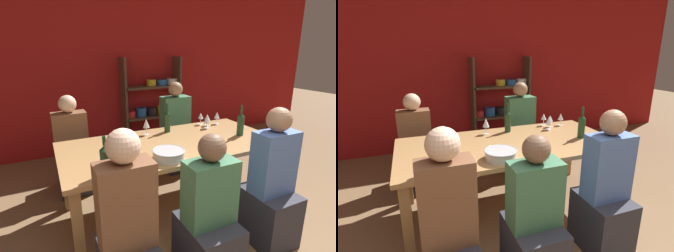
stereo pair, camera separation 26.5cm
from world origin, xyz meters
The scene contains 19 objects.
wall_back_red centered at (0.00, 3.83, 1.35)m, with size 8.80×0.06×2.70m.
shelf_unit centered at (0.67, 3.63, 0.60)m, with size 1.02×0.30×1.54m.
dining_table centered at (0.10, 1.75, 0.66)m, with size 2.21×1.06×0.74m.
mixing_bowl centered at (-0.12, 1.38, 0.79)m, with size 0.29×0.29×0.09m.
wine_bottle_green centered at (-0.68, 1.32, 0.87)m, with size 0.08×0.08×0.32m.
wine_bottle_dark centered at (0.21, 2.10, 0.87)m, with size 0.07×0.07×0.33m.
wine_bottle_amber centered at (0.88, 1.63, 0.88)m, with size 0.07×0.07×0.34m.
wine_glass_red_a centered at (0.92, 2.12, 0.85)m, with size 0.07×0.07×0.15m.
wine_glass_white_a centered at (-0.53, 1.71, 0.86)m, with size 0.07×0.07×0.16m.
wine_glass_empty_a centered at (0.72, 2.18, 0.85)m, with size 0.07×0.07×0.15m.
wine_glass_red_b centered at (1.05, 1.30, 0.85)m, with size 0.08×0.08×0.15m.
wine_glass_red_c centered at (0.76, 2.10, 0.85)m, with size 0.07×0.07×0.15m.
wine_glass_red_d centered at (-0.05, 2.10, 0.87)m, with size 0.07×0.07×0.18m.
wine_glass_white_b centered at (0.70, 2.01, 0.85)m, with size 0.08×0.08×0.16m.
person_near_a centered at (-0.65, 0.92, 0.46)m, with size 0.36×0.45×1.22m.
person_far_a centered at (-0.80, 2.60, 0.43)m, with size 0.38×0.47×1.17m.
person_near_b centered at (-0.05, 0.87, 0.41)m, with size 0.38×0.47×1.12m.
person_far_b centered at (0.58, 2.62, 0.46)m, with size 0.39×0.48×1.24m.
person_near_c centered at (0.63, 0.92, 0.46)m, with size 0.37×0.46×1.23m.
Camera 1 is at (-1.05, -0.50, 1.67)m, focal length 28.00 mm.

